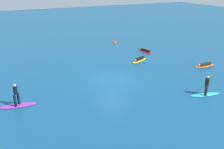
% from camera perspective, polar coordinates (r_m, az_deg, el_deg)
% --- Properties ---
extents(ground_plane, '(120.00, 120.00, 0.00)m').
position_cam_1_polar(ground_plane, '(22.80, 0.00, -1.17)').
color(ground_plane, navy).
rests_on(ground_plane, ground).
extents(surfer_on_orange_board, '(2.58, 0.84, 0.40)m').
position_cam_1_polar(surfer_on_orange_board, '(28.04, 20.79, 2.11)').
color(surfer_on_orange_board, orange).
rests_on(surfer_on_orange_board, ground_plane).
extents(surfer_on_teal_board, '(2.61, 1.21, 1.67)m').
position_cam_1_polar(surfer_on_teal_board, '(21.03, 21.05, -3.24)').
color(surfer_on_teal_board, '#33C6CC').
rests_on(surfer_on_teal_board, ground_plane).
extents(surfer_on_purple_board, '(2.70, 1.18, 1.77)m').
position_cam_1_polar(surfer_on_purple_board, '(19.33, -21.22, -5.77)').
color(surfer_on_purple_board, purple).
rests_on(surfer_on_purple_board, ground_plane).
extents(surfer_on_yellow_board, '(2.56, 1.61, 0.45)m').
position_cam_1_polar(surfer_on_yellow_board, '(28.06, 6.40, 3.47)').
color(surfer_on_yellow_board, yellow).
rests_on(surfer_on_yellow_board, ground_plane).
extents(surfer_on_red_board, '(1.19, 2.52, 0.37)m').
position_cam_1_polar(surfer_on_red_board, '(31.75, 7.75, 5.48)').
color(surfer_on_red_board, red).
rests_on(surfer_on_red_board, ground_plane).
extents(marker_buoy, '(0.39, 0.39, 1.06)m').
position_cam_1_polar(marker_buoy, '(35.49, 0.65, 7.43)').
color(marker_buoy, '#E55119').
rests_on(marker_buoy, ground_plane).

